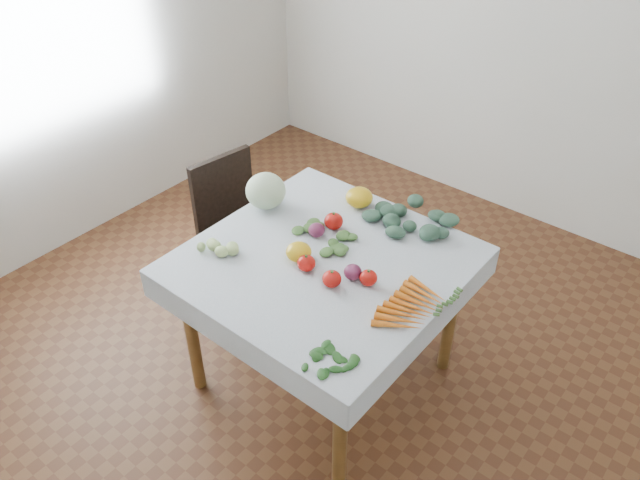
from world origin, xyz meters
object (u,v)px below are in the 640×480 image
at_px(table, 324,277).
at_px(carrot_bunch, 412,307).
at_px(heirloom_back, 359,197).
at_px(cabbage, 266,191).
at_px(chair, 235,220).

distance_m(table, carrot_bunch, 0.49).
bearing_deg(heirloom_back, cabbage, -140.16).
distance_m(chair, carrot_bunch, 1.34).
height_order(table, chair, chair).
height_order(table, cabbage, cabbage).
distance_m(chair, heirloom_back, 0.78).
relative_size(table, carrot_bunch, 2.88).
height_order(chair, carrot_bunch, chair).
height_order(cabbage, heirloom_back, cabbage).
relative_size(chair, carrot_bunch, 2.42).
bearing_deg(table, heirloom_back, 106.77).
relative_size(table, cabbage, 5.13).
height_order(table, heirloom_back, heirloom_back).
bearing_deg(heirloom_back, chair, -162.48).
xyz_separation_m(table, cabbage, (-0.48, 0.15, 0.19)).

